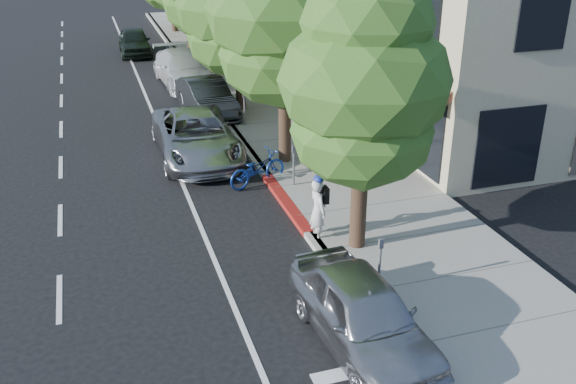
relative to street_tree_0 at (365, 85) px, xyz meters
name	(u,v)px	position (x,y,z in m)	size (l,w,h in m)	color
ground	(297,220)	(-0.90, 2.00, -4.23)	(120.00, 120.00, 0.00)	black
sidewalk	(288,122)	(1.40, 10.00, -4.16)	(4.60, 56.00, 0.15)	gray
curb	(231,128)	(-0.90, 10.00, -4.16)	(0.30, 56.00, 0.15)	#9E998E
curb_red_segment	(286,203)	(-0.90, 3.00, -4.16)	(0.32, 4.00, 0.15)	maroon
street_tree_0	(365,85)	(0.00, 0.00, 0.00)	(3.96, 3.96, 6.79)	black
street_tree_1	(284,12)	(0.00, 6.00, 0.69)	(4.85, 4.85, 7.96)	black
street_tree_2	(238,7)	(0.00, 12.00, 0.00)	(4.92, 4.92, 7.07)	black
cyclist	(318,210)	(-0.76, 0.78, -3.38)	(0.62, 0.41, 1.69)	silver
bicycle	(257,169)	(-1.30, 4.66, -3.70)	(0.70, 2.02, 1.06)	navy
silver_suv	(196,136)	(-2.65, 7.50, -3.47)	(2.53, 5.49, 1.53)	#9F9FA4
dark_sedan	(207,98)	(-1.40, 12.07, -3.51)	(1.53, 4.39, 1.45)	black
white_pickup	(183,69)	(-1.53, 17.00, -3.46)	(2.17, 5.34, 1.55)	silver
dark_suv_far	(134,41)	(-3.10, 24.44, -3.51)	(1.69, 4.21, 1.43)	black
near_car_a	(363,314)	(-1.40, -3.50, -3.50)	(1.72, 4.28, 1.46)	#9FA0A3
pedestrian	(268,74)	(1.77, 14.19, -3.28)	(0.78, 0.61, 1.61)	black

